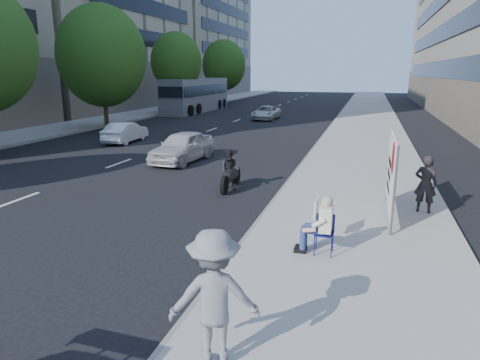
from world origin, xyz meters
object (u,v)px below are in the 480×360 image
(jogger, at_px, (214,298))
(white_sedan_near, at_px, (182,147))
(white_sedan_far, at_px, (266,113))
(protest_banner, at_px, (391,172))
(white_sedan_mid, at_px, (125,132))
(bus, at_px, (196,95))
(seated_protester, at_px, (320,221))
(pedestrian_woman, at_px, (426,184))
(motorcycle, at_px, (230,172))

(jogger, height_order, white_sedan_near, jogger)
(white_sedan_near, xyz_separation_m, white_sedan_far, (-0.40, 18.38, -0.12))
(protest_banner, distance_m, white_sedan_mid, 17.31)
(jogger, relative_size, bus, 0.16)
(seated_protester, distance_m, bus, 36.47)
(white_sedan_mid, bearing_deg, pedestrian_woman, 144.91)
(seated_protester, bearing_deg, pedestrian_woman, 55.73)
(protest_banner, bearing_deg, motorcycle, 160.40)
(motorcycle, bearing_deg, pedestrian_woman, -13.10)
(white_sedan_mid, bearing_deg, white_sedan_near, 139.29)
(white_sedan_far, xyz_separation_m, motorcycle, (3.97, -22.35, 0.07))
(jogger, xyz_separation_m, white_sedan_mid, (-11.68, 16.99, -0.52))
(protest_banner, xyz_separation_m, bus, (-17.78, 29.62, 0.23))
(jogger, xyz_separation_m, white_sedan_near, (-6.24, 12.87, -0.41))
(protest_banner, bearing_deg, jogger, -109.33)
(white_sedan_near, distance_m, motorcycle, 5.34)
(protest_banner, xyz_separation_m, white_sedan_mid, (-14.17, 9.92, -0.82))
(seated_protester, relative_size, pedestrian_woman, 0.80)
(seated_protester, bearing_deg, protest_banner, 63.09)
(seated_protester, bearing_deg, white_sedan_far, 105.56)
(white_sedan_far, bearing_deg, protest_banner, -67.83)
(jogger, distance_m, white_sedan_near, 14.31)
(protest_banner, relative_size, motorcycle, 1.50)
(jogger, xyz_separation_m, protest_banner, (2.48, 7.07, 0.30))
(pedestrian_woman, height_order, white_sedan_near, pedestrian_woman)
(bus, bearing_deg, pedestrian_woman, -56.26)
(pedestrian_woman, distance_m, white_sedan_mid, 17.75)
(jogger, bearing_deg, seated_protester, -122.99)
(protest_banner, height_order, white_sedan_far, protest_banner)
(white_sedan_far, bearing_deg, seated_protester, -72.93)
(seated_protester, height_order, motorcycle, seated_protester)
(pedestrian_woman, distance_m, protest_banner, 1.25)
(bus, bearing_deg, jogger, -66.54)
(pedestrian_woman, xyz_separation_m, bus, (-18.75, 28.96, 0.67))
(white_sedan_far, distance_m, bus, 10.28)
(jogger, bearing_deg, white_sedan_mid, -75.36)
(pedestrian_woman, height_order, white_sedan_far, pedestrian_woman)
(white_sedan_mid, height_order, bus, bus)
(white_sedan_far, bearing_deg, bus, 149.42)
(jogger, relative_size, protest_banner, 0.62)
(white_sedan_near, bearing_deg, bus, 116.03)
(bus, bearing_deg, protest_banner, -58.20)
(white_sedan_far, bearing_deg, pedestrian_woman, -65.28)
(pedestrian_woman, bearing_deg, seated_protester, 66.33)
(white_sedan_far, xyz_separation_m, bus, (-8.66, 5.43, 1.07))
(white_sedan_mid, distance_m, bus, 20.05)
(protest_banner, bearing_deg, bus, 120.98)
(white_sedan_mid, height_order, white_sedan_far, white_sedan_mid)
(pedestrian_woman, bearing_deg, motorcycle, -0.31)
(white_sedan_near, height_order, bus, bus)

